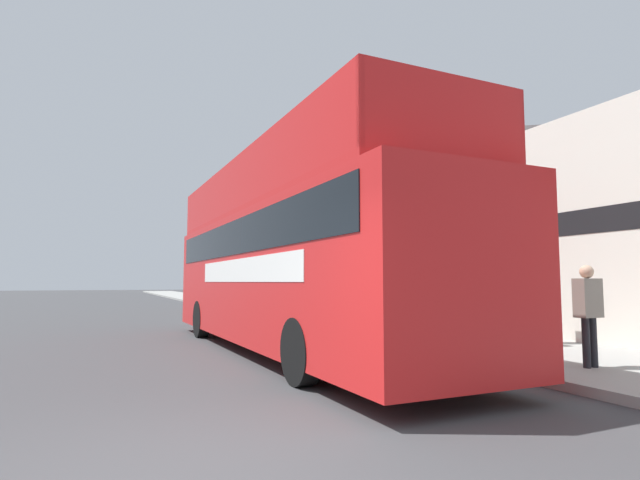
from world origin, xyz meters
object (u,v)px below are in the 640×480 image
at_px(pedestrian_nearest, 588,305).
at_px(lamp_post_third, 229,246).
at_px(litter_bin, 476,318).
at_px(pedestrian_second, 535,296).
at_px(pedestrian_third, 428,292).
at_px(lamp_post_nearest, 418,189).
at_px(tour_bus, 288,265).
at_px(parked_car_ahead_of_bus, 231,303).
at_px(lamp_post_second, 281,233).

xyz_separation_m(pedestrian_nearest, lamp_post_third, (-0.80, 20.79, 2.29)).
distance_m(lamp_post_third, litter_bin, 17.52).
xyz_separation_m(pedestrian_second, pedestrian_third, (-0.38, 3.43, 0.03)).
distance_m(pedestrian_nearest, pedestrian_second, 3.17).
xyz_separation_m(lamp_post_nearest, lamp_post_third, (-0.00, 17.39, -0.09)).
bearing_deg(pedestrian_third, pedestrian_second, -83.74).
xyz_separation_m(tour_bus, lamp_post_nearest, (2.53, -1.26, 1.65)).
xyz_separation_m(parked_car_ahead_of_bus, lamp_post_nearest, (1.62, -10.12, 2.81)).
xyz_separation_m(tour_bus, pedestrian_second, (5.07, -2.01, -0.68)).
bearing_deg(pedestrian_nearest, tour_bus, 125.60).
relative_size(tour_bus, parked_car_ahead_of_bus, 2.52).
xyz_separation_m(pedestrian_third, lamp_post_third, (-2.16, 14.72, 2.21)).
bearing_deg(parked_car_ahead_of_bus, pedestrian_third, -62.07).
bearing_deg(lamp_post_nearest, pedestrian_third, 51.08).
bearing_deg(lamp_post_nearest, tour_bus, 153.65).
bearing_deg(lamp_post_nearest, lamp_post_second, 90.46).
xyz_separation_m(tour_bus, pedestrian_third, (4.69, 1.42, -0.66)).
bearing_deg(lamp_post_second, pedestrian_second, -74.59).
distance_m(lamp_post_second, lamp_post_third, 8.70).
relative_size(lamp_post_third, litter_bin, 5.00).
bearing_deg(pedestrian_second, lamp_post_third, 97.96).
bearing_deg(pedestrian_third, litter_bin, -101.26).
relative_size(pedestrian_second, lamp_post_third, 0.36).
distance_m(tour_bus, pedestrian_second, 5.50).
height_order(pedestrian_second, pedestrian_third, pedestrian_third).
xyz_separation_m(pedestrian_second, lamp_post_third, (-2.54, 18.15, 2.23)).
height_order(pedestrian_second, lamp_post_second, lamp_post_second).
relative_size(pedestrian_nearest, lamp_post_nearest, 0.33).
bearing_deg(lamp_post_third, lamp_post_nearest, -89.99).
distance_m(lamp_post_nearest, litter_bin, 3.30).
bearing_deg(litter_bin, lamp_post_third, 95.52).
relative_size(lamp_post_nearest, litter_bin, 5.16).
distance_m(pedestrian_second, lamp_post_nearest, 3.52).
bearing_deg(pedestrian_second, litter_bin, 133.30).
distance_m(parked_car_ahead_of_bus, pedestrian_third, 8.36).
distance_m(tour_bus, parked_car_ahead_of_bus, 8.98).
distance_m(parked_car_ahead_of_bus, lamp_post_second, 3.37).
relative_size(lamp_post_second, lamp_post_third, 0.97).
relative_size(pedestrian_nearest, lamp_post_second, 0.35).
height_order(lamp_post_nearest, lamp_post_second, lamp_post_nearest).
bearing_deg(pedestrian_nearest, pedestrian_third, 77.38).
distance_m(parked_car_ahead_of_bus, lamp_post_third, 7.93).
height_order(parked_car_ahead_of_bus, lamp_post_third, lamp_post_third).
height_order(pedestrian_second, litter_bin, pedestrian_second).
height_order(pedestrian_second, lamp_post_third, lamp_post_third).
height_order(tour_bus, parked_car_ahead_of_bus, tour_bus).
relative_size(parked_car_ahead_of_bus, pedestrian_third, 2.62).
bearing_deg(lamp_post_nearest, parked_car_ahead_of_bus, 99.11).
distance_m(pedestrian_second, lamp_post_second, 10.04).
height_order(tour_bus, pedestrian_second, tour_bus).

